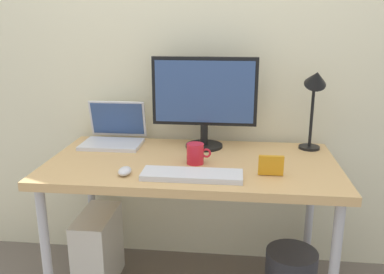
# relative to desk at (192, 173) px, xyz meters

# --- Properties ---
(back_wall) EXTENTS (4.40, 0.04, 2.60)m
(back_wall) POSITION_rel_desk_xyz_m (0.00, 0.42, 0.61)
(back_wall) COLOR beige
(back_wall) RESTS_ON ground_plane
(desk) EXTENTS (1.40, 0.73, 0.76)m
(desk) POSITION_rel_desk_xyz_m (0.00, 0.00, 0.00)
(desk) COLOR tan
(desk) RESTS_ON ground_plane
(monitor) EXTENTS (0.55, 0.20, 0.48)m
(monitor) POSITION_rel_desk_xyz_m (0.04, 0.23, 0.34)
(monitor) COLOR black
(monitor) RESTS_ON desk
(laptop) EXTENTS (0.32, 0.27, 0.23)m
(laptop) POSITION_rel_desk_xyz_m (-0.46, 0.25, 0.12)
(laptop) COLOR silver
(laptop) RESTS_ON desk
(desk_lamp) EXTENTS (0.11, 0.16, 0.45)m
(desk_lamp) POSITION_rel_desk_xyz_m (0.60, 0.23, 0.38)
(desk_lamp) COLOR black
(desk_lamp) RESTS_ON desk
(keyboard) EXTENTS (0.44, 0.14, 0.02)m
(keyboard) POSITION_rel_desk_xyz_m (0.02, -0.22, 0.08)
(keyboard) COLOR silver
(keyboard) RESTS_ON desk
(mouse) EXTENTS (0.06, 0.09, 0.03)m
(mouse) POSITION_rel_desk_xyz_m (-0.28, -0.22, 0.08)
(mouse) COLOR silver
(mouse) RESTS_ON desk
(coffee_mug) EXTENTS (0.12, 0.08, 0.10)m
(coffee_mug) POSITION_rel_desk_xyz_m (0.02, -0.04, 0.12)
(coffee_mug) COLOR red
(coffee_mug) RESTS_ON desk
(photo_frame) EXTENTS (0.11, 0.02, 0.09)m
(photo_frame) POSITION_rel_desk_xyz_m (0.37, -0.16, 0.11)
(photo_frame) COLOR orange
(photo_frame) RESTS_ON desk
(computer_tower) EXTENTS (0.18, 0.36, 0.42)m
(computer_tower) POSITION_rel_desk_xyz_m (-0.52, 0.04, -0.48)
(computer_tower) COLOR silver
(computer_tower) RESTS_ON ground_plane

